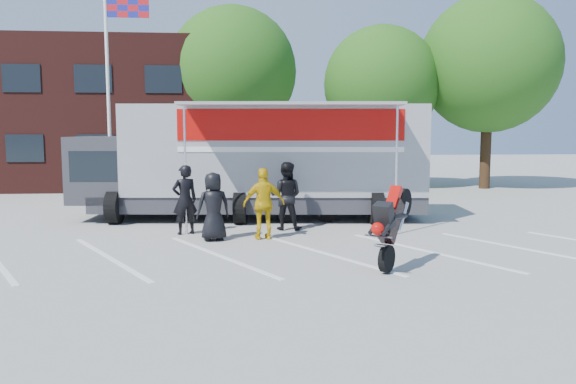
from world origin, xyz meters
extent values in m
plane|color=#979692|center=(0.00, 0.00, 0.00)|extent=(100.00, 100.00, 0.00)
cube|color=white|center=(0.00, 1.00, 0.01)|extent=(18.09, 13.33, 0.01)
cube|color=#3E1814|center=(-10.00, 18.00, 3.50)|extent=(18.00, 8.00, 7.00)
cylinder|color=white|center=(-6.50, 10.00, 4.00)|extent=(0.12, 0.12, 8.00)
cube|color=red|center=(-5.70, 10.00, 7.30)|extent=(1.50, 0.04, 0.90)
cylinder|color=#382314|center=(-2.00, 16.00, 1.62)|extent=(0.50, 0.50, 3.24)
sphere|color=#255114|center=(-2.00, 16.00, 5.58)|extent=(6.12, 6.12, 6.12)
cylinder|color=#382314|center=(5.00, 15.00, 1.44)|extent=(0.50, 0.50, 2.88)
sphere|color=#255114|center=(5.00, 15.00, 4.96)|extent=(5.44, 5.44, 5.44)
cylinder|color=#382314|center=(10.00, 14.50, 1.71)|extent=(0.50, 0.50, 3.42)
sphere|color=#255114|center=(10.00, 14.50, 5.89)|extent=(6.46, 6.46, 6.46)
imported|color=black|center=(-2.41, 2.78, 0.87)|extent=(0.97, 0.78, 1.74)
imported|color=black|center=(-3.21, 3.73, 0.93)|extent=(0.80, 0.68, 1.87)
imported|color=black|center=(-0.45, 4.18, 0.95)|extent=(1.08, 0.94, 1.91)
imported|color=gold|center=(-1.12, 2.85, 0.92)|extent=(1.13, 0.62, 1.84)
camera|label=1|loc=(-1.77, -11.35, 2.79)|focal=35.00mm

